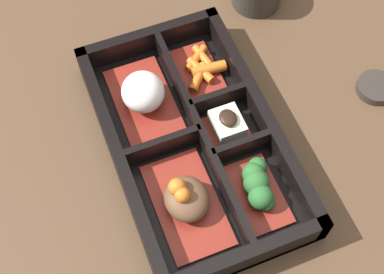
% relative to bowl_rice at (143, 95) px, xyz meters
% --- Properties ---
extents(ground_plane, '(3.00, 3.00, 0.00)m').
position_rel_bowl_rice_xyz_m(ground_plane, '(-0.07, -0.04, -0.03)').
color(ground_plane, '#4C3523').
extents(bento_base, '(0.33, 0.19, 0.01)m').
position_rel_bowl_rice_xyz_m(bento_base, '(-0.07, -0.04, -0.03)').
color(bento_base, black).
rests_on(bento_base, ground_plane).
extents(bento_rim, '(0.33, 0.19, 0.04)m').
position_rel_bowl_rice_xyz_m(bento_rim, '(-0.07, -0.04, -0.01)').
color(bento_rim, black).
rests_on(bento_rim, ground_plane).
extents(bowl_stew, '(0.13, 0.07, 0.05)m').
position_rel_bowl_rice_xyz_m(bowl_stew, '(-0.15, 0.00, -0.00)').
color(bowl_stew, maroon).
rests_on(bowl_stew, bento_base).
extents(bowl_rice, '(0.13, 0.07, 0.05)m').
position_rel_bowl_rice_xyz_m(bowl_rice, '(0.00, 0.00, 0.00)').
color(bowl_rice, maroon).
rests_on(bowl_rice, bento_base).
extents(bowl_greens, '(0.09, 0.05, 0.04)m').
position_rel_bowl_rice_xyz_m(bowl_greens, '(-0.16, -0.08, -0.01)').
color(bowl_greens, maroon).
rests_on(bowl_greens, bento_base).
extents(bowl_tofu, '(0.05, 0.05, 0.04)m').
position_rel_bowl_rice_xyz_m(bowl_tofu, '(-0.07, -0.08, -0.01)').
color(bowl_tofu, maroon).
rests_on(bowl_tofu, bento_base).
extents(bowl_carrots, '(0.09, 0.06, 0.02)m').
position_rel_bowl_rice_xyz_m(bowl_carrots, '(0.02, -0.08, -0.01)').
color(bowl_carrots, maroon).
rests_on(bowl_carrots, bento_base).
extents(sauce_dish, '(0.05, 0.05, 0.01)m').
position_rel_bowl_rice_xyz_m(sauce_dish, '(-0.08, -0.29, -0.03)').
color(sauce_dish, '#2D2823').
rests_on(sauce_dish, ground_plane).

